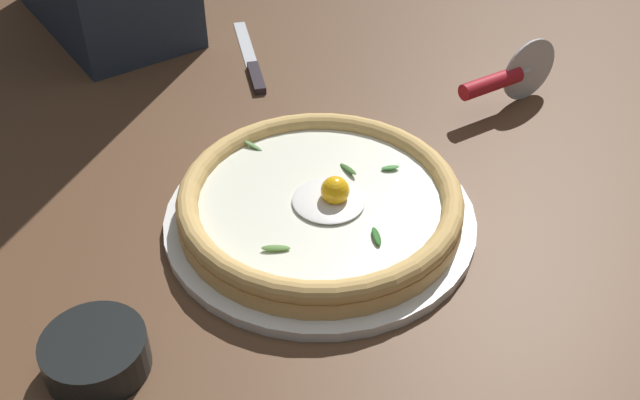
# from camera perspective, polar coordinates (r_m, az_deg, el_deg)

# --- Properties ---
(ground_plane) EXTENTS (2.40, 2.40, 0.03)m
(ground_plane) POSITION_cam_1_polar(r_m,az_deg,el_deg) (0.85, 3.15, -1.99)
(ground_plane) COLOR brown
(ground_plane) RESTS_ON ground
(pizza_plate) EXTENTS (0.34, 0.34, 0.01)m
(pizza_plate) POSITION_cam_1_polar(r_m,az_deg,el_deg) (0.83, 0.00, -1.39)
(pizza_plate) COLOR white
(pizza_plate) RESTS_ON ground
(pizza) EXTENTS (0.31, 0.31, 0.05)m
(pizza) POSITION_cam_1_polar(r_m,az_deg,el_deg) (0.81, 0.01, -0.08)
(pizza) COLOR #DFAD62
(pizza) RESTS_ON pizza_plate
(side_bowl) EXTENTS (0.09, 0.09, 0.04)m
(side_bowl) POSITION_cam_1_polar(r_m,az_deg,el_deg) (0.71, -16.66, -11.14)
(side_bowl) COLOR black
(side_bowl) RESTS_ON ground
(pizza_cutter) EXTENTS (0.06, 0.15, 0.09)m
(pizza_cutter) POSITION_cam_1_polar(r_m,az_deg,el_deg) (1.03, 13.83, 8.96)
(pizza_cutter) COLOR silver
(pizza_cutter) RESTS_ON ground
(table_knife) EXTENTS (0.19, 0.15, 0.01)m
(table_knife) POSITION_cam_1_polar(r_m,az_deg,el_deg) (1.11, -5.16, 10.16)
(table_knife) COLOR silver
(table_knife) RESTS_ON ground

